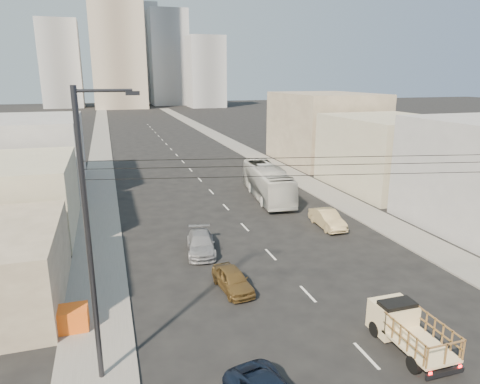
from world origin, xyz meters
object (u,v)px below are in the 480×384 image
flatbed_pickup (408,327)px  sedan_brown (233,280)px  crate_stack (69,319)px  city_bus (267,182)px  sedan_grey (201,243)px  sedan_tan (327,219)px  streetlamp_left (91,235)px

flatbed_pickup → sedan_brown: flatbed_pickup is taller
sedan_brown → crate_stack: size_ratio=2.15×
city_bus → sedan_brown: bearing=-110.1°
crate_stack → sedan_grey: bearing=42.9°
city_bus → sedan_brown: (-9.10, -18.18, -1.02)m
flatbed_pickup → sedan_grey: (-6.78, 13.85, -0.41)m
city_bus → sedan_tan: size_ratio=2.70×
city_bus → sedan_tan: bearing=-74.6°
streetlamp_left → sedan_grey: bearing=60.4°
sedan_grey → streetlamp_left: bearing=-110.4°
flatbed_pickup → city_bus: bearing=83.6°
sedan_brown → crate_stack: (-8.94, -1.71, 0.03)m
flatbed_pickup → sedan_brown: bearing=128.4°
sedan_tan → sedan_grey: size_ratio=0.94×
sedan_brown → streetlamp_left: (-7.34, -5.81, 5.78)m
sedan_brown → crate_stack: 9.10m
sedan_brown → streetlamp_left: bearing=-147.7°
flatbed_pickup → city_bus: size_ratio=0.37×
flatbed_pickup → sedan_brown: (-6.18, 7.80, -0.43)m
city_bus → sedan_tan: (1.59, -10.04, -0.94)m
streetlamp_left → crate_stack: bearing=111.4°
city_bus → sedan_grey: size_ratio=2.55×
streetlamp_left → city_bus: bearing=55.6°
crate_stack → flatbed_pickup: bearing=-21.9°
sedan_tan → crate_stack: 21.96m
sedan_brown → crate_stack: sedan_brown is taller
sedan_grey → streetlamp_left: streetlamp_left is taller
city_bus → crate_stack: 26.87m
city_bus → streetlamp_left: streetlamp_left is taller
flatbed_pickup → crate_stack: bearing=158.1°
flatbed_pickup → streetlamp_left: 14.67m
sedan_tan → flatbed_pickup: bearing=-103.6°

